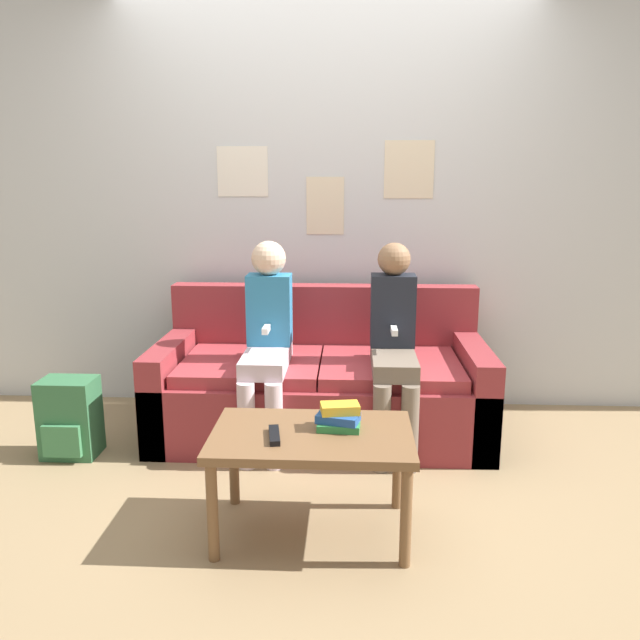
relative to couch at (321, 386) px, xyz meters
The scene contains 9 objects.
ground_plane 0.61m from the couch, 90.00° to the right, with size 10.00×10.00×0.00m, color #937A56.
wall_back 1.16m from the couch, 90.00° to the left, with size 8.00×0.06×2.60m.
couch is the anchor object (origin of this frame).
coffee_table 1.09m from the couch, 89.19° to the right, with size 0.81×0.52×0.44m.
person_left 0.49m from the couch, 145.94° to the right, with size 0.24×0.58×1.11m.
person_right 0.56m from the couch, 26.17° to the right, with size 0.24×0.58×1.11m.
tv_remote 1.17m from the couch, 96.45° to the right, with size 0.07×0.17×0.02m.
book_stack 1.07m from the couch, 83.22° to the right, with size 0.19×0.14×0.10m.
backpack 1.37m from the couch, 162.79° to the right, with size 0.28×0.23×0.42m.
Camera 1 is at (0.17, -2.87, 1.44)m, focal length 35.00 mm.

